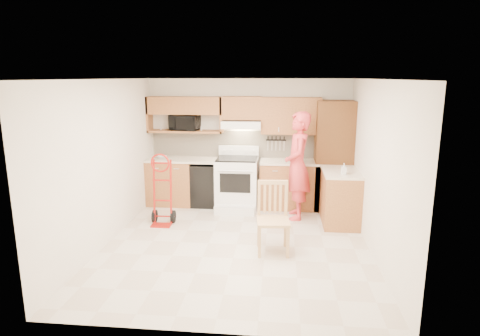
# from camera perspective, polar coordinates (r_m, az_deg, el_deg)

# --- Properties ---
(floor) EXTENTS (4.00, 4.50, 0.02)m
(floor) POSITION_cam_1_polar(r_m,az_deg,el_deg) (6.43, -0.45, -10.68)
(floor) COLOR beige
(floor) RESTS_ON ground
(ceiling) EXTENTS (4.00, 4.50, 0.02)m
(ceiling) POSITION_cam_1_polar(r_m,az_deg,el_deg) (5.90, -0.50, 12.39)
(ceiling) COLOR white
(ceiling) RESTS_ON ground
(wall_back) EXTENTS (4.00, 0.02, 2.50)m
(wall_back) POSITION_cam_1_polar(r_m,az_deg,el_deg) (8.26, 1.22, 3.68)
(wall_back) COLOR silver
(wall_back) RESTS_ON ground
(wall_front) EXTENTS (4.00, 0.02, 2.50)m
(wall_front) POSITION_cam_1_polar(r_m,az_deg,el_deg) (3.88, -4.10, -6.72)
(wall_front) COLOR silver
(wall_front) RESTS_ON ground
(wall_left) EXTENTS (0.02, 4.50, 2.50)m
(wall_left) POSITION_cam_1_polar(r_m,az_deg,el_deg) (6.57, -18.19, 0.71)
(wall_left) COLOR silver
(wall_left) RESTS_ON ground
(wall_right) EXTENTS (0.02, 4.50, 2.50)m
(wall_right) POSITION_cam_1_polar(r_m,az_deg,el_deg) (6.16, 18.45, -0.06)
(wall_right) COLOR silver
(wall_right) RESTS_ON ground
(backsplash) EXTENTS (3.92, 0.03, 0.55)m
(backsplash) POSITION_cam_1_polar(r_m,az_deg,el_deg) (8.24, 1.21, 3.31)
(backsplash) COLOR beige
(backsplash) RESTS_ON wall_back
(lower_cab_left) EXTENTS (0.90, 0.60, 0.90)m
(lower_cab_left) POSITION_cam_1_polar(r_m,az_deg,el_deg) (8.38, -9.60, -1.95)
(lower_cab_left) COLOR #B16E36
(lower_cab_left) RESTS_ON ground
(dishwasher) EXTENTS (0.60, 0.60, 0.85)m
(dishwasher) POSITION_cam_1_polar(r_m,az_deg,el_deg) (8.23, -4.54, -2.27)
(dishwasher) COLOR black
(dishwasher) RESTS_ON ground
(lower_cab_right) EXTENTS (1.14, 0.60, 0.90)m
(lower_cab_right) POSITION_cam_1_polar(r_m,az_deg,el_deg) (8.09, 6.89, -2.38)
(lower_cab_right) COLOR #B16E36
(lower_cab_right) RESTS_ON ground
(countertop_left) EXTENTS (1.50, 0.63, 0.04)m
(countertop_left) POSITION_cam_1_polar(r_m,az_deg,el_deg) (8.21, -7.70, 1.17)
(countertop_left) COLOR beige
(countertop_left) RESTS_ON lower_cab_left
(countertop_right) EXTENTS (1.14, 0.63, 0.04)m
(countertop_right) POSITION_cam_1_polar(r_m,az_deg,el_deg) (7.99, 6.98, 0.87)
(countertop_right) COLOR beige
(countertop_right) RESTS_ON lower_cab_right
(cab_return_right) EXTENTS (0.60, 1.00, 0.90)m
(cab_return_right) POSITION_cam_1_polar(r_m,az_deg,el_deg) (7.40, 13.77, -4.11)
(cab_return_right) COLOR #B16E36
(cab_return_right) RESTS_ON ground
(countertop_return) EXTENTS (0.63, 1.00, 0.04)m
(countertop_return) POSITION_cam_1_polar(r_m,az_deg,el_deg) (7.28, 13.96, -0.56)
(countertop_return) COLOR beige
(countertop_return) RESTS_ON cab_return_right
(pantry_tall) EXTENTS (0.70, 0.60, 2.10)m
(pantry_tall) POSITION_cam_1_polar(r_m,az_deg,el_deg) (8.02, 12.87, 1.65)
(pantry_tall) COLOR #5E3114
(pantry_tall) RESTS_ON ground
(upper_cab_left) EXTENTS (1.50, 0.33, 0.34)m
(upper_cab_left) POSITION_cam_1_polar(r_m,az_deg,el_deg) (8.19, -7.70, 8.64)
(upper_cab_left) COLOR #B16E36
(upper_cab_left) RESTS_ON wall_back
(upper_shelf_mw) EXTENTS (1.50, 0.33, 0.04)m
(upper_shelf_mw) POSITION_cam_1_polar(r_m,az_deg,el_deg) (8.24, -7.59, 5.10)
(upper_shelf_mw) COLOR #B16E36
(upper_shelf_mw) RESTS_ON wall_back
(upper_cab_center) EXTENTS (0.76, 0.33, 0.44)m
(upper_cab_center) POSITION_cam_1_polar(r_m,az_deg,el_deg) (8.01, 0.28, 8.38)
(upper_cab_center) COLOR #B16E36
(upper_cab_center) RESTS_ON wall_back
(upper_cab_right) EXTENTS (1.14, 0.33, 0.70)m
(upper_cab_right) POSITION_cam_1_polar(r_m,az_deg,el_deg) (7.99, 7.13, 7.26)
(upper_cab_right) COLOR #B16E36
(upper_cab_right) RESTS_ON wall_back
(range_hood) EXTENTS (0.76, 0.46, 0.14)m
(range_hood) POSITION_cam_1_polar(r_m,az_deg,el_deg) (7.98, 0.24, 6.12)
(range_hood) COLOR white
(range_hood) RESTS_ON wall_back
(knife_strip) EXTENTS (0.40, 0.05, 0.29)m
(knife_strip) POSITION_cam_1_polar(r_m,az_deg,el_deg) (8.18, 5.04, 3.48)
(knife_strip) COLOR black
(knife_strip) RESTS_ON backsplash
(microwave) EXTENTS (0.60, 0.45, 0.31)m
(microwave) POSITION_cam_1_polar(r_m,az_deg,el_deg) (8.23, -7.72, 6.31)
(microwave) COLOR black
(microwave) RESTS_ON upper_shelf_mw
(range) EXTENTS (0.80, 1.06, 1.18)m
(range) POSITION_cam_1_polar(r_m,az_deg,el_deg) (7.94, -0.46, -1.54)
(range) COLOR white
(range) RESTS_ON ground
(person) EXTENTS (0.50, 0.73, 1.94)m
(person) POSITION_cam_1_polar(r_m,az_deg,el_deg) (7.39, 8.03, 0.29)
(person) COLOR #D0393D
(person) RESTS_ON ground
(hand_truck) EXTENTS (0.45, 0.42, 1.14)m
(hand_truck) POSITION_cam_1_polar(r_m,az_deg,el_deg) (7.20, -10.91, -3.45)
(hand_truck) COLOR #A61810
(hand_truck) RESTS_ON ground
(dining_chair) EXTENTS (0.51, 0.55, 1.04)m
(dining_chair) POSITION_cam_1_polar(r_m,az_deg,el_deg) (6.00, 4.64, -7.03)
(dining_chair) COLOR tan
(dining_chair) RESTS_ON ground
(soap_bottle) EXTENTS (0.09, 0.09, 0.19)m
(soap_bottle) POSITION_cam_1_polar(r_m,az_deg,el_deg) (7.02, 14.28, -0.11)
(soap_bottle) COLOR white
(soap_bottle) RESTS_ON countertop_return
(bowl) EXTENTS (0.20, 0.20, 0.05)m
(bowl) POSITION_cam_1_polar(r_m,az_deg,el_deg) (8.32, -10.84, 1.52)
(bowl) COLOR white
(bowl) RESTS_ON countertop_left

